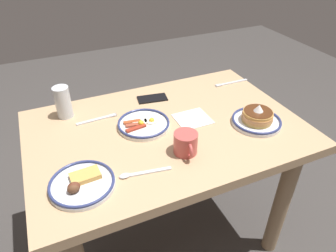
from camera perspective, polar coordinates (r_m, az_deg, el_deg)
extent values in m
plane|color=#3E3A38|center=(1.87, -0.21, -19.42)|extent=(6.00, 6.00, 0.00)
cube|color=tan|center=(1.34, -0.28, -0.99)|extent=(1.17, 0.79, 0.04)
cylinder|color=#9E805E|center=(1.97, 9.35, -1.87)|extent=(0.08, 0.08, 0.71)
cylinder|color=#9E805E|center=(1.74, -19.41, -9.59)|extent=(0.08, 0.08, 0.71)
cylinder|color=#9E805E|center=(1.64, 20.38, -13.10)|extent=(0.08, 0.08, 0.71)
cylinder|color=white|center=(1.34, -4.53, 0.21)|extent=(0.23, 0.23, 0.01)
torus|color=navy|center=(1.33, -4.56, 0.63)|extent=(0.23, 0.23, 0.01)
cylinder|color=white|center=(1.34, -3.15, 1.03)|extent=(0.06, 0.06, 0.01)
sphere|color=yellow|center=(1.34, -3.04, 1.09)|extent=(0.02, 0.02, 0.02)
cylinder|color=white|center=(1.34, -5.31, 0.78)|extent=(0.06, 0.06, 0.01)
sphere|color=yellow|center=(1.32, -5.05, 0.56)|extent=(0.02, 0.02, 0.02)
cube|color=#A44421|center=(1.34, -6.66, 0.76)|extent=(0.08, 0.03, 0.01)
cube|color=#9A442F|center=(1.32, -6.32, 0.20)|extent=(0.07, 0.03, 0.01)
cube|color=#9B301F|center=(1.30, -5.97, -0.37)|extent=(0.09, 0.03, 0.01)
cylinder|color=white|center=(1.41, 16.06, 0.70)|extent=(0.22, 0.22, 0.01)
torus|color=navy|center=(1.40, 16.14, 1.10)|extent=(0.21, 0.21, 0.01)
cylinder|color=gold|center=(1.40, 16.14, 1.14)|extent=(0.13, 0.13, 0.01)
cylinder|color=#D6954A|center=(1.39, 16.22, 1.55)|extent=(0.14, 0.14, 0.01)
cylinder|color=tan|center=(1.39, 16.30, 1.96)|extent=(0.13, 0.13, 0.01)
cylinder|color=#D89D4D|center=(1.38, 16.38, 2.38)|extent=(0.13, 0.13, 0.01)
cylinder|color=#4C2814|center=(1.38, 16.43, 2.64)|extent=(0.12, 0.12, 0.00)
cone|color=white|center=(1.37, 16.55, 3.24)|extent=(0.04, 0.04, 0.03)
cylinder|color=silver|center=(1.10, -15.63, -10.49)|extent=(0.22, 0.22, 0.01)
torus|color=navy|center=(1.09, -15.73, -10.04)|extent=(0.22, 0.22, 0.01)
cube|color=gold|center=(1.11, -15.12, -8.91)|extent=(0.10, 0.07, 0.02)
ellipsoid|color=brown|center=(1.07, -17.10, -10.78)|extent=(0.04, 0.03, 0.03)
ellipsoid|color=brown|center=(1.06, -17.20, -11.19)|extent=(0.04, 0.03, 0.03)
ellipsoid|color=brown|center=(1.06, -17.19, -11.06)|extent=(0.04, 0.03, 0.03)
ellipsoid|color=brown|center=(1.07, -17.34, -11.02)|extent=(0.03, 0.02, 0.02)
cylinder|color=#BF4C47|center=(1.18, 3.37, -3.13)|extent=(0.09, 0.09, 0.09)
torus|color=#BF4C47|center=(1.14, 4.04, -4.52)|extent=(0.02, 0.06, 0.06)
cylinder|color=brown|center=(1.16, 3.42, -2.04)|extent=(0.08, 0.08, 0.01)
cylinder|color=silver|center=(1.45, -18.91, 4.22)|extent=(0.07, 0.07, 0.15)
cylinder|color=black|center=(1.46, -18.75, 3.48)|extent=(0.06, 0.06, 0.10)
cube|color=black|center=(1.54, -2.93, 5.14)|extent=(0.15, 0.09, 0.01)
cube|color=white|center=(1.39, 4.59, 1.33)|extent=(0.15, 0.14, 0.00)
cube|color=silver|center=(1.41, -13.21, 1.17)|extent=(0.18, 0.02, 0.01)
cube|color=silver|center=(1.42, -10.02, 1.85)|extent=(0.03, 0.00, 0.00)
cube|color=silver|center=(1.43, -10.10, 1.97)|extent=(0.03, 0.00, 0.00)
cube|color=silver|center=(1.43, -10.17, 2.09)|extent=(0.03, 0.00, 0.00)
cube|color=silver|center=(1.43, -10.25, 2.20)|extent=(0.03, 0.00, 0.00)
cube|color=silver|center=(1.72, 11.77, 7.89)|extent=(0.19, 0.02, 0.01)
cube|color=silver|center=(1.69, 9.12, 7.61)|extent=(0.03, 0.00, 0.00)
cube|color=silver|center=(1.68, 9.22, 7.52)|extent=(0.03, 0.00, 0.00)
cube|color=silver|center=(1.68, 9.33, 7.43)|extent=(0.03, 0.00, 0.00)
cube|color=silver|center=(1.67, 9.43, 7.34)|extent=(0.03, 0.00, 0.00)
cube|color=silver|center=(1.11, -3.89, -8.56)|extent=(0.18, 0.04, 0.01)
ellipsoid|color=silver|center=(1.10, -8.04, -9.12)|extent=(0.04, 0.03, 0.01)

